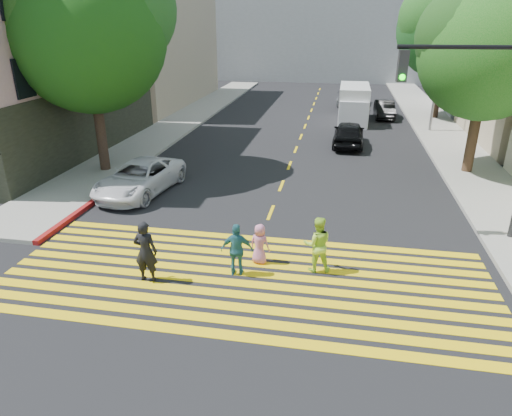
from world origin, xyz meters
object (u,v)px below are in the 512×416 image
(tree_left, at_px, (89,25))
(white_van, at_px, (354,105))
(traffic_signal, at_px, (497,113))
(silver_car, at_px, (353,96))
(dark_car_near, at_px, (349,134))
(tree_right_near, at_px, (492,43))
(tree_right_far, at_px, (449,22))
(pedestrian_man, at_px, (146,252))
(pedestrian_woman, at_px, (317,244))
(white_sedan, at_px, (140,178))
(pedestrian_extra, at_px, (237,250))
(pedestrian_child, at_px, (260,244))
(dark_car_parked, at_px, (384,109))

(tree_left, xyz_separation_m, white_van, (11.41, 13.58, -5.25))
(white_van, bearing_deg, traffic_signal, -78.14)
(silver_car, bearing_deg, dark_car_near, 97.18)
(tree_right_near, height_order, tree_right_far, tree_right_far)
(pedestrian_man, bearing_deg, silver_car, -103.50)
(tree_right_near, xyz_separation_m, pedestrian_man, (-10.87, -11.50, -4.83))
(pedestrian_woman, bearing_deg, pedestrian_man, 6.97)
(white_sedan, distance_m, white_van, 18.19)
(pedestrian_man, distance_m, white_van, 23.06)
(pedestrian_woman, distance_m, white_sedan, 9.01)
(tree_right_near, distance_m, white_van, 12.84)
(dark_car_near, xyz_separation_m, white_van, (0.31, 6.73, 0.45))
(tree_right_far, height_order, dark_car_near, tree_right_far)
(silver_car, xyz_separation_m, white_van, (-0.05, -6.82, 0.42))
(pedestrian_extra, bearing_deg, pedestrian_child, -129.63)
(dark_car_parked, bearing_deg, dark_car_near, -107.46)
(pedestrian_woman, bearing_deg, white_sedan, -43.76)
(silver_car, relative_size, dark_car_parked, 1.36)
(dark_car_near, height_order, white_van, white_van)
(pedestrian_woman, bearing_deg, pedestrian_extra, 6.17)
(tree_right_near, relative_size, pedestrian_extra, 5.54)
(pedestrian_extra, bearing_deg, pedestrian_woman, -170.65)
(pedestrian_child, xyz_separation_m, traffic_signal, (6.53, 2.81, 3.48))
(tree_left, relative_size, dark_car_near, 2.29)
(silver_car, bearing_deg, tree_left, 69.38)
(tree_left, relative_size, silver_car, 1.87)
(traffic_signal, bearing_deg, dark_car_parked, 90.20)
(pedestrian_extra, bearing_deg, dark_car_near, -108.41)
(traffic_signal, bearing_deg, white_van, 97.61)
(tree_right_far, height_order, white_sedan, tree_right_far)
(white_van, bearing_deg, dark_car_near, -92.28)
(silver_car, bearing_deg, traffic_signal, 106.97)
(pedestrian_extra, height_order, white_sedan, pedestrian_extra)
(tree_right_far, height_order, pedestrian_extra, tree_right_far)
(tree_right_near, relative_size, pedestrian_woman, 5.17)
(pedestrian_child, bearing_deg, dark_car_near, -85.74)
(tree_right_near, relative_size, pedestrian_man, 4.84)
(tree_right_near, distance_m, traffic_signal, 7.51)
(tree_left, xyz_separation_m, pedestrian_woman, (10.19, -7.40, -5.59))
(tree_right_near, relative_size, silver_car, 1.65)
(tree_left, xyz_separation_m, dark_car_near, (11.10, 6.85, -5.70))
(tree_left, height_order, dark_car_near, tree_left)
(pedestrian_extra, distance_m, traffic_signal, 8.56)
(pedestrian_man, distance_m, silver_car, 29.72)
(white_sedan, height_order, traffic_signal, traffic_signal)
(tree_left, xyz_separation_m, tree_right_far, (17.24, 15.63, 0.04))
(tree_right_far, bearing_deg, silver_car, 140.48)
(tree_right_near, distance_m, pedestrian_child, 13.79)
(traffic_signal, bearing_deg, tree_right_far, 79.96)
(dark_car_near, bearing_deg, white_van, -91.08)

